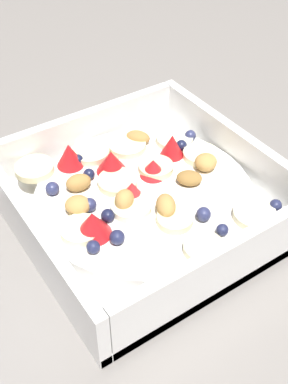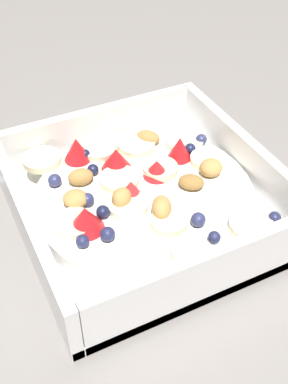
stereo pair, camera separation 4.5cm
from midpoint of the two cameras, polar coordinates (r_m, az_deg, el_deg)
The scene contains 3 objects.
ground_plane at distance 0.46m, azimuth -1.84°, elevation -3.73°, with size 2.40×2.40×0.00m, color gray.
fruit_bowl at distance 0.45m, azimuth -2.99°, elevation -0.91°, with size 0.23×0.23×0.06m.
spoon at distance 0.57m, azimuth -13.02°, elevation 6.20°, with size 0.09×0.16×0.01m.
Camera 1 is at (-0.26, 0.19, 0.33)m, focal length 45.55 mm.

